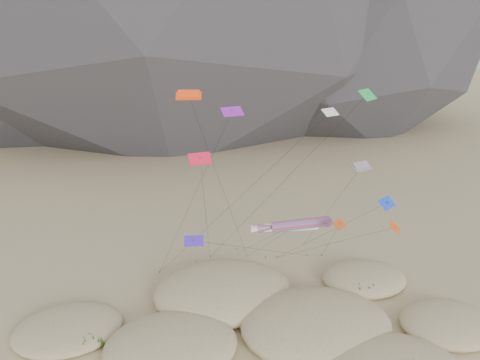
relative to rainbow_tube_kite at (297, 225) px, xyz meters
name	(u,v)px	position (x,y,z in m)	size (l,w,h in m)	color
dunes	(265,343)	(-5.15, -5.41, -9.99)	(50.52, 37.85, 3.80)	#CCB789
dune_grass	(282,340)	(-3.40, -5.70, -9.85)	(40.69, 29.21, 1.54)	black
kite_stakes	(247,258)	(-1.82, 13.26, -10.56)	(22.63, 4.96, 0.30)	#3F2D1E
rainbow_tube_kite	(297,225)	(0.00, 0.00, 0.00)	(8.06, 15.23, 11.61)	#FF1A1B
white_tube_kite	(286,227)	(-0.45, 2.02, -1.14)	(7.37, 14.62, 10.31)	white
orange_parafoil	(190,98)	(-10.52, 3.71, 13.34)	(10.30, 11.14, 24.83)	#FF420D
multi_parafoil	(360,168)	(6.80, -0.22, 5.90)	(2.52, 16.51, 17.26)	orange
delta_kites	(307,170)	(0.94, 0.26, 6.01)	(26.16, 20.28, 24.11)	blue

